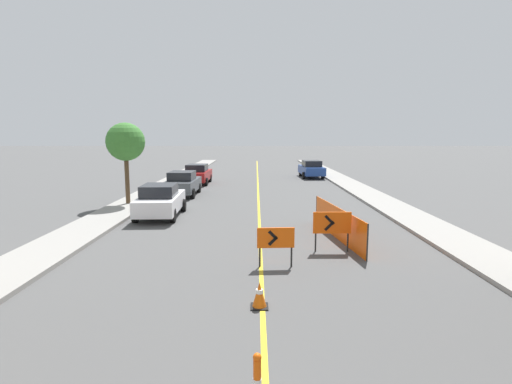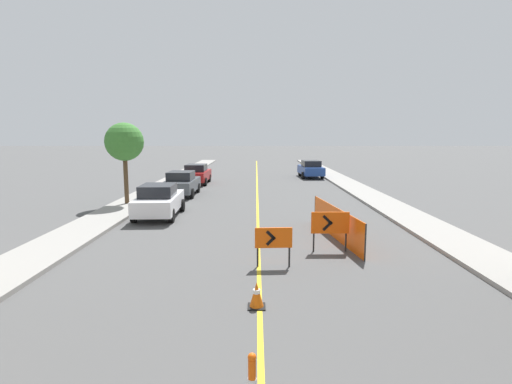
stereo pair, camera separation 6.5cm
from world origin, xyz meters
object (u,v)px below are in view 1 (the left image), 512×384
object	(u,v)px
parked_car_curb_far	(196,174)
parked_car_opposite_side	(310,169)
street_tree_left_near	(124,142)
traffic_cone_fifth	(258,295)
arrow_barricade_primary	(274,239)
arrow_barricade_secondary	(331,224)
parked_car_curb_near	(159,201)
parked_car_curb_mid	(181,183)

from	to	relation	value
parked_car_curb_far	parked_car_opposite_side	bearing A→B (deg)	27.43
street_tree_left_near	parked_car_curb_far	bearing A→B (deg)	76.37
traffic_cone_fifth	arrow_barricade_primary	distance (m)	2.94
arrow_barricade_secondary	parked_car_curb_far	xyz separation A→B (m)	(-7.30, 18.79, -0.16)
traffic_cone_fifth	parked_car_curb_near	size ratio (longest dim) A/B	0.14
arrow_barricade_primary	parked_car_opposite_side	xyz separation A→B (m)	(4.54, 25.16, -0.05)
arrow_barricade_secondary	parked_car_curb_mid	world-z (taller)	parked_car_curb_mid
traffic_cone_fifth	arrow_barricade_secondary	size ratio (longest dim) A/B	0.44
arrow_barricade_primary	street_tree_left_near	distance (m)	13.23
traffic_cone_fifth	parked_car_curb_mid	xyz separation A→B (m)	(-4.87, 17.04, 0.50)
parked_car_opposite_side	arrow_barricade_secondary	bearing A→B (deg)	-99.51
parked_car_curb_near	arrow_barricade_secondary	bearing A→B (deg)	-41.30
traffic_cone_fifth	street_tree_left_near	bearing A→B (deg)	118.64
parked_car_curb_near	street_tree_left_near	size ratio (longest dim) A/B	0.98
parked_car_curb_far	parked_car_opposite_side	distance (m)	10.94
arrow_barricade_secondary	parked_car_opposite_side	size ratio (longest dim) A/B	0.31
parked_car_curb_mid	arrow_barricade_secondary	bearing A→B (deg)	-58.63
parked_car_curb_far	street_tree_left_near	size ratio (longest dim) A/B	0.97
arrow_barricade_secondary	parked_car_opposite_side	world-z (taller)	parked_car_opposite_side
parked_car_curb_near	arrow_barricade_primary	bearing A→B (deg)	-57.26
arrow_barricade_primary	parked_car_curb_near	world-z (taller)	parked_car_curb_near
parked_car_curb_mid	traffic_cone_fifth	bearing A→B (deg)	-72.98
parked_car_curb_near	parked_car_curb_mid	size ratio (longest dim) A/B	1.01
parked_car_curb_near	parked_car_curb_far	distance (m)	12.99
parked_car_curb_far	parked_car_opposite_side	world-z (taller)	same
parked_car_curb_mid	street_tree_left_near	bearing A→B (deg)	-120.73
arrow_barricade_primary	parked_car_opposite_side	distance (m)	25.56
arrow_barricade_primary	parked_car_curb_far	bearing A→B (deg)	101.63
traffic_cone_fifth	parked_car_opposite_side	world-z (taller)	parked_car_opposite_side
arrow_barricade_primary	parked_car_curb_near	bearing A→B (deg)	122.16
traffic_cone_fifth	arrow_barricade_primary	bearing A→B (deg)	79.84
parked_car_opposite_side	street_tree_left_near	distance (m)	19.39
parked_car_curb_far	street_tree_left_near	distance (m)	10.64
parked_car_curb_near	parked_car_opposite_side	world-z (taller)	same
traffic_cone_fifth	parked_car_curb_far	xyz separation A→B (m)	(-4.80, 23.23, 0.50)
arrow_barricade_primary	parked_car_curb_mid	distance (m)	15.18
arrow_barricade_primary	parked_car_curb_near	xyz separation A→B (m)	(-5.21, 7.40, -0.05)
traffic_cone_fifth	parked_car_opposite_side	distance (m)	28.46
arrow_barricade_primary	parked_car_curb_mid	bearing A→B (deg)	107.77
arrow_barricade_secondary	street_tree_left_near	bearing A→B (deg)	137.35
traffic_cone_fifth	parked_car_opposite_side	xyz separation A→B (m)	(5.04, 28.00, 0.50)
arrow_barricade_secondary	parked_car_opposite_side	xyz separation A→B (m)	(2.55, 23.56, -0.16)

